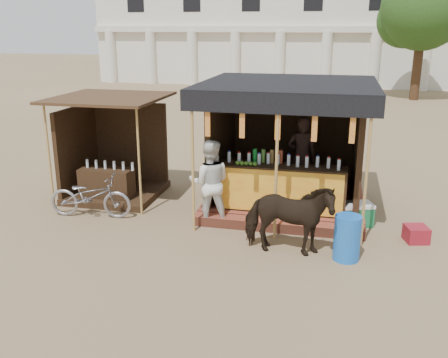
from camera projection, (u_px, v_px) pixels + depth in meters
ground at (202, 269)px, 8.33m from camera, size 120.00×120.00×0.00m
main_stall at (287, 162)px, 10.94m from camera, size 3.60×3.61×2.78m
secondary_stall at (109, 160)px, 11.78m from camera, size 2.40×2.40×2.38m
cow at (288, 219)px, 8.69m from camera, size 1.60×0.74×1.35m
motorbike at (90, 196)px, 10.50m from camera, size 1.81×0.80×0.92m
bystander at (210, 183)px, 10.02m from camera, size 0.97×0.83×1.75m
blue_barrel at (347, 238)px, 8.58m from camera, size 0.59×0.59×0.80m
red_crate at (416, 234)px, 9.36m from camera, size 0.49×0.49×0.30m
cooler at (356, 214)px, 10.14m from camera, size 0.75×0.63×0.46m
background_building at (287, 25)px, 35.47m from camera, size 26.00×7.45×8.18m
tree at (419, 11)px, 26.33m from camera, size 4.50×4.40×7.00m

